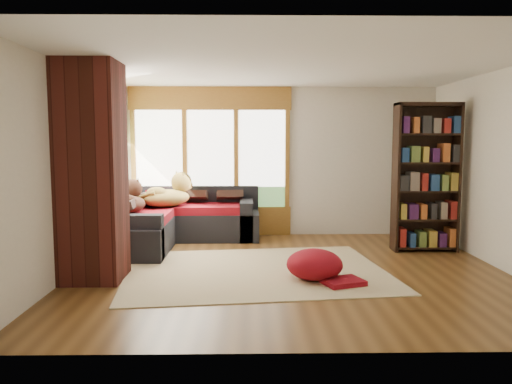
# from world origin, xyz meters

# --- Properties ---
(floor) EXTENTS (5.50, 5.50, 0.00)m
(floor) POSITION_xyz_m (0.00, 0.00, 0.00)
(floor) COLOR #503316
(floor) RESTS_ON ground
(ceiling) EXTENTS (5.50, 5.50, 0.00)m
(ceiling) POSITION_xyz_m (0.00, 0.00, 2.60)
(ceiling) COLOR white
(wall_back) EXTENTS (5.50, 0.04, 2.60)m
(wall_back) POSITION_xyz_m (0.00, 2.50, 1.30)
(wall_back) COLOR silver
(wall_back) RESTS_ON ground
(wall_front) EXTENTS (5.50, 0.04, 2.60)m
(wall_front) POSITION_xyz_m (0.00, -2.50, 1.30)
(wall_front) COLOR silver
(wall_front) RESTS_ON ground
(wall_left) EXTENTS (0.04, 5.00, 2.60)m
(wall_left) POSITION_xyz_m (-2.75, 0.00, 1.30)
(wall_left) COLOR silver
(wall_left) RESTS_ON ground
(wall_right) EXTENTS (0.04, 5.00, 2.60)m
(wall_right) POSITION_xyz_m (2.75, 0.00, 1.30)
(wall_right) COLOR silver
(wall_right) RESTS_ON ground
(windows_back) EXTENTS (2.82, 0.10, 1.90)m
(windows_back) POSITION_xyz_m (-1.20, 2.47, 1.35)
(windows_back) COLOR olive
(windows_back) RESTS_ON wall_back
(windows_left) EXTENTS (0.10, 2.62, 1.90)m
(windows_left) POSITION_xyz_m (-2.72, 1.20, 1.35)
(windows_left) COLOR olive
(windows_left) RESTS_ON wall_left
(roller_blind) EXTENTS (0.03, 0.72, 0.90)m
(roller_blind) POSITION_xyz_m (-2.69, 2.03, 1.75)
(roller_blind) COLOR #608751
(roller_blind) RESTS_ON wall_left
(brick_chimney) EXTENTS (0.70, 0.70, 2.60)m
(brick_chimney) POSITION_xyz_m (-2.40, -0.35, 1.30)
(brick_chimney) COLOR #471914
(brick_chimney) RESTS_ON ground
(sectional_sofa) EXTENTS (2.20, 2.20, 0.80)m
(sectional_sofa) POSITION_xyz_m (-1.95, 1.70, 0.30)
(sectional_sofa) COLOR black
(sectional_sofa) RESTS_ON ground
(area_rug) EXTENTS (3.55, 2.87, 0.01)m
(area_rug) POSITION_xyz_m (-0.44, -0.02, 0.01)
(area_rug) COLOR beige
(area_rug) RESTS_ON ground
(bookshelf) EXTENTS (0.96, 0.32, 2.23)m
(bookshelf) POSITION_xyz_m (2.14, 1.15, 1.12)
(bookshelf) COLOR black
(bookshelf) RESTS_ON ground
(pouf) EXTENTS (0.82, 0.82, 0.37)m
(pouf) POSITION_xyz_m (0.26, -0.40, 0.20)
(pouf) COLOR maroon
(pouf) RESTS_ON area_rug
(dog_tan) EXTENTS (0.99, 0.98, 0.49)m
(dog_tan) POSITION_xyz_m (-1.83, 1.88, 0.78)
(dog_tan) COLOR olive
(dog_tan) RESTS_ON sectional_sofa
(dog_brindle) EXTENTS (0.48, 0.79, 0.43)m
(dog_brindle) POSITION_xyz_m (-2.34, 1.24, 0.75)
(dog_brindle) COLOR black
(dog_brindle) RESTS_ON sectional_sofa
(throw_pillows) EXTENTS (1.98, 1.68, 0.45)m
(throw_pillows) POSITION_xyz_m (-1.92, 1.85, 0.77)
(throw_pillows) COLOR #30221B
(throw_pillows) RESTS_ON sectional_sofa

